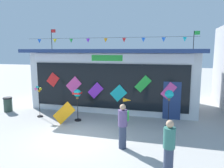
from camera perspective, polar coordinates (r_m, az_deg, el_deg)
name	(u,v)px	position (r m, az deg, el deg)	size (l,w,h in m)	color
ground_plane	(77,139)	(9.28, -9.25, -14.12)	(80.00, 80.00, 0.00)	#ADAAA5
kite_shop_building	(116,77)	(14.16, 1.16, 1.76)	(10.18, 5.13, 5.04)	silver
wind_spinner_far_left	(39,97)	(12.38, -18.70, -3.31)	(0.35, 0.30, 1.73)	black
wind_spinner_left	(77,96)	(11.19, -9.10, -3.10)	(0.39, 0.39, 1.65)	black
wind_spinner_center_left	(126,109)	(10.53, 3.63, -6.51)	(0.58, 0.38, 1.35)	black
wind_spinner_center_right	(169,97)	(10.36, 14.77, -3.37)	(0.39, 0.39, 1.80)	black
person_near_camera	(169,148)	(6.63, 14.73, -15.96)	(0.34, 0.34, 1.68)	#333D56
person_mid_plaza	(123,125)	(8.11, 2.85, -10.72)	(0.36, 0.47, 1.68)	#333D56
trash_bin	(8,104)	(14.31, -25.67, -4.83)	(0.52, 0.52, 0.86)	#2D4238
display_kite_on_ground	(64,113)	(10.94, -12.49, -7.46)	(0.58, 0.03, 1.05)	orange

